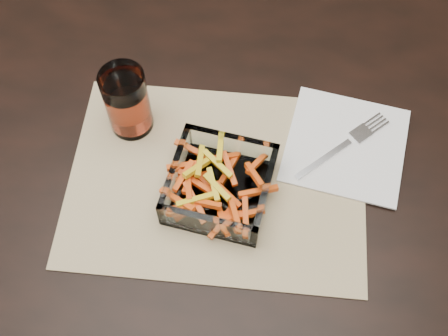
% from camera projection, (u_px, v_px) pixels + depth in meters
% --- Properties ---
extents(dining_table, '(1.60, 0.90, 0.75)m').
position_uv_depth(dining_table, '(181.00, 212.00, 0.93)').
color(dining_table, black).
rests_on(dining_table, ground).
extents(placemat, '(0.46, 0.34, 0.00)m').
position_uv_depth(placemat, '(217.00, 180.00, 0.86)').
color(placemat, '#C6B582').
rests_on(placemat, dining_table).
extents(glass_bowl, '(0.16, 0.16, 0.06)m').
position_uv_depth(glass_bowl, '(220.00, 186.00, 0.82)').
color(glass_bowl, white).
rests_on(glass_bowl, placemat).
extents(tumbler, '(0.07, 0.07, 0.12)m').
position_uv_depth(tumbler, '(127.00, 103.00, 0.86)').
color(tumbler, white).
rests_on(tumbler, placemat).
extents(napkin, '(0.21, 0.21, 0.00)m').
position_uv_depth(napkin, '(346.00, 145.00, 0.88)').
color(napkin, white).
rests_on(napkin, placemat).
extents(fork, '(0.15, 0.14, 0.00)m').
position_uv_depth(fork, '(345.00, 145.00, 0.88)').
color(fork, silver).
rests_on(fork, napkin).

